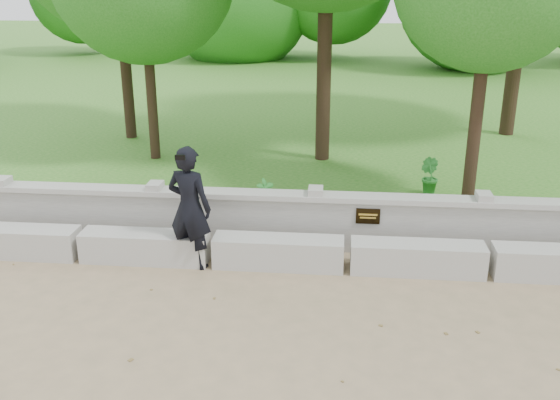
# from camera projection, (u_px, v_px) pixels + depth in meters

# --- Properties ---
(ground) EXTENTS (80.00, 80.00, 0.00)m
(ground) POSITION_uv_depth(u_px,v_px,m) (347.00, 341.00, 7.31)
(ground) COLOR #9C8360
(ground) RESTS_ON ground
(lawn) EXTENTS (40.00, 22.00, 0.25)m
(lawn) POSITION_uv_depth(u_px,v_px,m) (345.00, 101.00, 20.36)
(lawn) COLOR #286C1A
(lawn) RESTS_ON ground
(concrete_bench) EXTENTS (11.90, 0.45, 0.45)m
(concrete_bench) POSITION_uv_depth(u_px,v_px,m) (347.00, 255.00, 9.01)
(concrete_bench) COLOR #BAB7AF
(concrete_bench) RESTS_ON ground
(parapet_wall) EXTENTS (12.50, 0.35, 0.90)m
(parapet_wall) POSITION_uv_depth(u_px,v_px,m) (347.00, 222.00, 9.59)
(parapet_wall) COLOR #AFACA5
(parapet_wall) RESTS_ON ground
(man_main) EXTENTS (0.76, 0.70, 1.82)m
(man_main) POSITION_uv_depth(u_px,v_px,m) (190.00, 208.00, 8.89)
(man_main) COLOR black
(man_main) RESTS_ON ground
(shrub_a) EXTENTS (0.40, 0.38, 0.63)m
(shrub_a) POSITION_uv_depth(u_px,v_px,m) (266.00, 197.00, 10.33)
(shrub_a) COLOR #277429
(shrub_a) RESTS_ON lawn
(shrub_b) EXTENTS (0.44, 0.46, 0.66)m
(shrub_b) POSITION_uv_depth(u_px,v_px,m) (429.00, 176.00, 11.34)
(shrub_b) COLOR #277429
(shrub_b) RESTS_ON lawn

